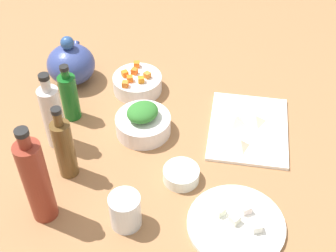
{
  "coord_description": "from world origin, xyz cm",
  "views": [
    {
      "loc": [
        -90.68,
        -9.35,
        94.35
      ],
      "look_at": [
        0.0,
        0.0,
        8.0
      ],
      "focal_mm": 48.98,
      "sensor_mm": 36.0,
      "label": 1
    }
  ],
  "objects_px": {
    "bottle_2": "(69,96)",
    "bottle_3": "(36,181)",
    "plate_tofu": "(236,225)",
    "bowl_small_side": "(181,175)",
    "bottle_0": "(53,116)",
    "cutting_board": "(248,128)",
    "teapot": "(71,64)",
    "bowl_greens": "(143,125)",
    "bowl_carrots": "(137,83)",
    "drinking_glass_0": "(125,211)",
    "bottle_1": "(64,148)"
  },
  "relations": [
    {
      "from": "bottle_2",
      "to": "bottle_3",
      "type": "height_order",
      "value": "bottle_3"
    },
    {
      "from": "plate_tofu",
      "to": "bowl_small_side",
      "type": "height_order",
      "value": "bowl_small_side"
    },
    {
      "from": "bowl_small_side",
      "to": "bottle_0",
      "type": "relative_size",
      "value": 0.4
    },
    {
      "from": "cutting_board",
      "to": "teapot",
      "type": "xyz_separation_m",
      "value": [
        0.18,
        0.56,
        0.06
      ]
    },
    {
      "from": "bottle_3",
      "to": "bowl_small_side",
      "type": "bearing_deg",
      "value": -66.04
    },
    {
      "from": "cutting_board",
      "to": "bowl_greens",
      "type": "relative_size",
      "value": 1.81
    },
    {
      "from": "cutting_board",
      "to": "bowl_carrots",
      "type": "xyz_separation_m",
      "value": [
        0.15,
        0.34,
        0.02
      ]
    },
    {
      "from": "bottle_0",
      "to": "drinking_glass_0",
      "type": "distance_m",
      "value": 0.34
    },
    {
      "from": "bowl_small_side",
      "to": "bottle_3",
      "type": "xyz_separation_m",
      "value": [
        -0.14,
        0.32,
        0.1
      ]
    },
    {
      "from": "cutting_board",
      "to": "bowl_carrots",
      "type": "bearing_deg",
      "value": 66.81
    },
    {
      "from": "teapot",
      "to": "drinking_glass_0",
      "type": "distance_m",
      "value": 0.59
    },
    {
      "from": "bowl_greens",
      "to": "bottle_3",
      "type": "relative_size",
      "value": 0.56
    },
    {
      "from": "plate_tofu",
      "to": "bottle_3",
      "type": "relative_size",
      "value": 0.83
    },
    {
      "from": "teapot",
      "to": "drinking_glass_0",
      "type": "height_order",
      "value": "teapot"
    },
    {
      "from": "bottle_1",
      "to": "drinking_glass_0",
      "type": "height_order",
      "value": "bottle_1"
    },
    {
      "from": "plate_tofu",
      "to": "bottle_1",
      "type": "relative_size",
      "value": 1.05
    },
    {
      "from": "plate_tofu",
      "to": "bowl_small_side",
      "type": "relative_size",
      "value": 2.48
    },
    {
      "from": "bottle_3",
      "to": "drinking_glass_0",
      "type": "relative_size",
      "value": 3.08
    },
    {
      "from": "plate_tofu",
      "to": "bottle_3",
      "type": "xyz_separation_m",
      "value": [
        -0.01,
        0.46,
        0.12
      ]
    },
    {
      "from": "bowl_small_side",
      "to": "bottle_1",
      "type": "bearing_deg",
      "value": 91.06
    },
    {
      "from": "plate_tofu",
      "to": "bowl_greens",
      "type": "bearing_deg",
      "value": 41.49
    },
    {
      "from": "bowl_carrots",
      "to": "bowl_small_side",
      "type": "height_order",
      "value": "bowl_carrots"
    },
    {
      "from": "bowl_small_side",
      "to": "drinking_glass_0",
      "type": "relative_size",
      "value": 1.03
    },
    {
      "from": "bottle_2",
      "to": "bottle_3",
      "type": "distance_m",
      "value": 0.35
    },
    {
      "from": "drinking_glass_0",
      "to": "bottle_0",
      "type": "bearing_deg",
      "value": 43.64
    },
    {
      "from": "bowl_greens",
      "to": "drinking_glass_0",
      "type": "relative_size",
      "value": 1.72
    },
    {
      "from": "bottle_1",
      "to": "bottle_3",
      "type": "height_order",
      "value": "bottle_3"
    },
    {
      "from": "bowl_greens",
      "to": "bottle_0",
      "type": "xyz_separation_m",
      "value": [
        -0.07,
        0.23,
        0.07
      ]
    },
    {
      "from": "bowl_carrots",
      "to": "bottle_0",
      "type": "distance_m",
      "value": 0.32
    },
    {
      "from": "bottle_2",
      "to": "plate_tofu",
      "type": "bearing_deg",
      "value": -125.31
    },
    {
      "from": "bowl_carrots",
      "to": "bottle_2",
      "type": "height_order",
      "value": "bottle_2"
    },
    {
      "from": "bottle_0",
      "to": "bottle_3",
      "type": "relative_size",
      "value": 0.84
    },
    {
      "from": "bowl_greens",
      "to": "bottle_0",
      "type": "relative_size",
      "value": 0.67
    },
    {
      "from": "bowl_small_side",
      "to": "bottle_2",
      "type": "distance_m",
      "value": 0.4
    },
    {
      "from": "bowl_small_side",
      "to": "bottle_3",
      "type": "height_order",
      "value": "bottle_3"
    },
    {
      "from": "bowl_greens",
      "to": "bottle_3",
      "type": "xyz_separation_m",
      "value": [
        -0.31,
        0.19,
        0.1
      ]
    },
    {
      "from": "teapot",
      "to": "bottle_2",
      "type": "bearing_deg",
      "value": -166.24
    },
    {
      "from": "bottle_0",
      "to": "drinking_glass_0",
      "type": "height_order",
      "value": "bottle_0"
    },
    {
      "from": "plate_tofu",
      "to": "bowl_carrots",
      "type": "relative_size",
      "value": 1.52
    },
    {
      "from": "bottle_0",
      "to": "bottle_1",
      "type": "height_order",
      "value": "bottle_0"
    },
    {
      "from": "bowl_carrots",
      "to": "bottle_2",
      "type": "distance_m",
      "value": 0.23
    },
    {
      "from": "bottle_0",
      "to": "bottle_3",
      "type": "distance_m",
      "value": 0.24
    },
    {
      "from": "cutting_board",
      "to": "bottle_1",
      "type": "height_order",
      "value": "bottle_1"
    },
    {
      "from": "bowl_small_side",
      "to": "bottle_2",
      "type": "bearing_deg",
      "value": 58.3
    },
    {
      "from": "cutting_board",
      "to": "bottle_3",
      "type": "relative_size",
      "value": 1.01
    },
    {
      "from": "bowl_greens",
      "to": "drinking_glass_0",
      "type": "height_order",
      "value": "drinking_glass_0"
    },
    {
      "from": "drinking_glass_0",
      "to": "bowl_greens",
      "type": "bearing_deg",
      "value": 0.65
    },
    {
      "from": "bottle_3",
      "to": "drinking_glass_0",
      "type": "xyz_separation_m",
      "value": [
        -0.01,
        -0.2,
        -0.08
      ]
    },
    {
      "from": "cutting_board",
      "to": "bottle_0",
      "type": "height_order",
      "value": "bottle_0"
    },
    {
      "from": "drinking_glass_0",
      "to": "plate_tofu",
      "type": "bearing_deg",
      "value": -86.6
    }
  ]
}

